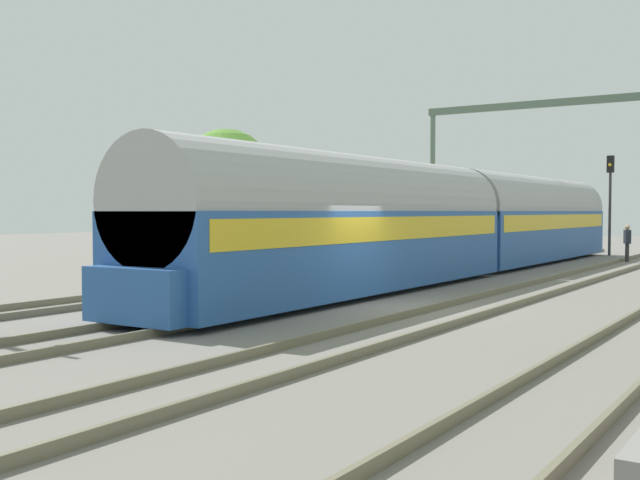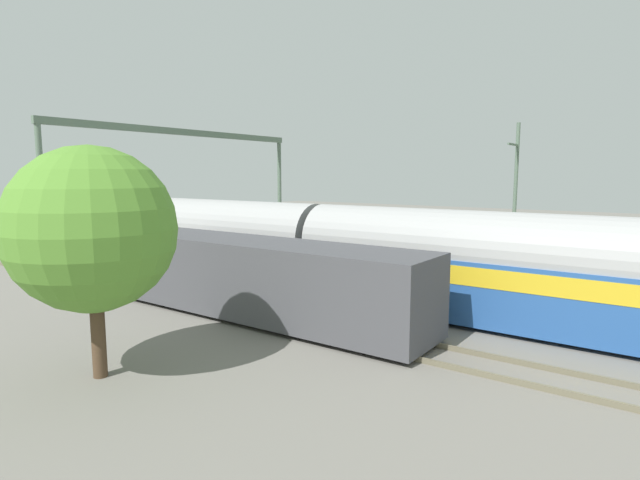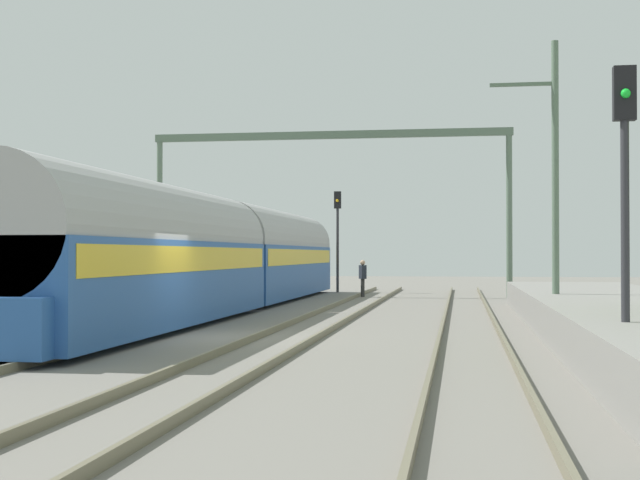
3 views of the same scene
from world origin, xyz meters
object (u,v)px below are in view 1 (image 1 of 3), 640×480
(passenger_train, at_px, (461,222))
(freight_car, at_px, (355,234))
(railway_signal_far, at_px, (610,192))
(catenary_gantry, at_px, (594,136))
(person_crossing, at_px, (627,240))

(passenger_train, xyz_separation_m, freight_car, (-4.27, -0.56, -0.50))
(railway_signal_far, distance_m, catenary_gantry, 5.25)
(railway_signal_far, bearing_deg, passenger_train, -96.96)
(passenger_train, relative_size, catenary_gantry, 1.91)
(passenger_train, height_order, catenary_gantry, catenary_gantry)
(freight_car, bearing_deg, passenger_train, 7.44)
(person_crossing, height_order, railway_signal_far, railway_signal_far)
(passenger_train, relative_size, freight_car, 2.53)
(person_crossing, relative_size, railway_signal_far, 0.33)
(person_crossing, bearing_deg, passenger_train, 133.16)
(freight_car, distance_m, railway_signal_far, 17.50)
(person_crossing, distance_m, catenary_gantry, 5.19)
(person_crossing, distance_m, railway_signal_far, 5.74)
(passenger_train, xyz_separation_m, person_crossing, (3.77, 10.81, -0.94))
(railway_signal_far, height_order, catenary_gantry, catenary_gantry)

